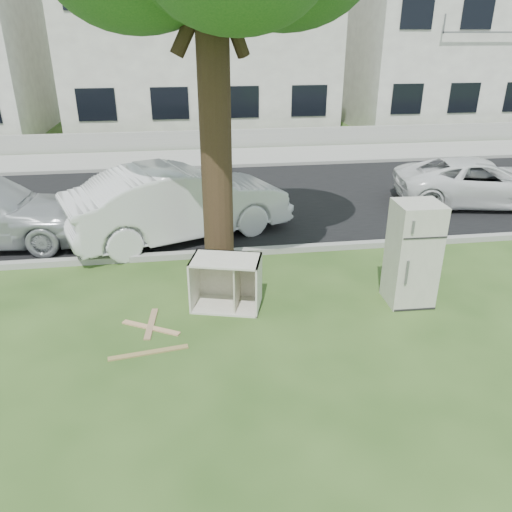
{
  "coord_description": "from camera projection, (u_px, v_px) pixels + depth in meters",
  "views": [
    {
      "loc": [
        -0.94,
        -6.71,
        4.11
      ],
      "look_at": [
        0.12,
        0.6,
        0.79
      ],
      "focal_mm": 35.0,
      "sensor_mm": 36.0,
      "label": 1
    }
  ],
  "objects": [
    {
      "name": "plank_a",
      "position": [
        149.0,
        353.0,
        6.99
      ],
      "size": [
        1.11,
        0.25,
        0.02
      ],
      "primitive_type": "cube",
      "rotation": [
        0.0,
        0.0,
        0.15
      ],
      "color": "olive",
      "rests_on": "ground"
    },
    {
      "name": "cabinet",
      "position": [
        226.0,
        283.0,
        8.03
      ],
      "size": [
        1.23,
        0.94,
        0.85
      ],
      "primitive_type": "cube",
      "rotation": [
        0.0,
        0.0,
        -0.27
      ],
      "color": "beige",
      "rests_on": "ground"
    },
    {
      "name": "kerb_near",
      "position": [
        237.0,
        255.0,
        10.08
      ],
      "size": [
        120.0,
        0.18,
        0.12
      ],
      "primitive_type": "cube",
      "color": "gray",
      "rests_on": "ground"
    },
    {
      "name": "low_wall",
      "position": [
        208.0,
        139.0,
        19.09
      ],
      "size": [
        120.0,
        0.15,
        0.7
      ],
      "primitive_type": "cube",
      "color": "gray",
      "rests_on": "ground"
    },
    {
      "name": "car_center",
      "position": [
        179.0,
        202.0,
        10.67
      ],
      "size": [
        5.06,
        3.27,
        1.57
      ],
      "primitive_type": "imported",
      "rotation": [
        0.0,
        0.0,
        1.94
      ],
      "color": "silver",
      "rests_on": "ground"
    },
    {
      "name": "sidewalk",
      "position": [
        211.0,
        158.0,
        17.79
      ],
      "size": [
        120.0,
        2.8,
        0.01
      ],
      "primitive_type": "cube",
      "color": "gray",
      "rests_on": "ground"
    },
    {
      "name": "townhouse_right",
      "position": [
        451.0,
        48.0,
        23.82
      ],
      "size": [
        10.2,
        8.16,
        6.84
      ],
      "color": "white",
      "rests_on": "ground"
    },
    {
      "name": "kerb_far",
      "position": [
        214.0,
        168.0,
        16.48
      ],
      "size": [
        120.0,
        0.18,
        0.12
      ],
      "primitive_type": "cube",
      "color": "gray",
      "rests_on": "ground"
    },
    {
      "name": "road",
      "position": [
        223.0,
        201.0,
        13.28
      ],
      "size": [
        120.0,
        7.0,
        0.01
      ],
      "primitive_type": "cube",
      "color": "black",
      "rests_on": "ground"
    },
    {
      "name": "ground",
      "position": [
        254.0,
        317.0,
        7.87
      ],
      "size": [
        120.0,
        120.0,
        0.0
      ],
      "primitive_type": "plane",
      "color": "#2A4719"
    },
    {
      "name": "fridge",
      "position": [
        413.0,
        254.0,
        8.01
      ],
      "size": [
        0.72,
        0.68,
        1.71
      ],
      "primitive_type": "cube",
      "rotation": [
        0.0,
        0.0,
        -0.03
      ],
      "color": "silver",
      "rests_on": "ground"
    },
    {
      "name": "plank_b",
      "position": [
        151.0,
        328.0,
        7.57
      ],
      "size": [
        0.9,
        0.57,
        0.02
      ],
      "primitive_type": "cube",
      "rotation": [
        0.0,
        0.0,
        -0.52
      ],
      "color": "tan",
      "rests_on": "ground"
    },
    {
      "name": "townhouse_center",
      "position": [
        199.0,
        41.0,
        22.13
      ],
      "size": [
        11.22,
        8.16,
        7.44
      ],
      "color": "silver",
      "rests_on": "ground"
    },
    {
      "name": "car_right",
      "position": [
        480.0,
        182.0,
        12.81
      ],
      "size": [
        4.5,
        2.69,
        1.17
      ],
      "primitive_type": "imported",
      "rotation": [
        0.0,
        0.0,
        1.39
      ],
      "color": "silver",
      "rests_on": "ground"
    },
    {
      "name": "plank_c",
      "position": [
        151.0,
        324.0,
        7.68
      ],
      "size": [
        0.18,
        0.88,
        0.02
      ],
      "primitive_type": "cube",
      "rotation": [
        0.0,
        0.0,
        1.47
      ],
      "color": "#9D7757",
      "rests_on": "ground"
    }
  ]
}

